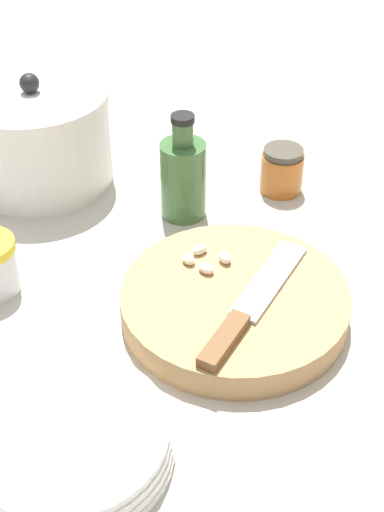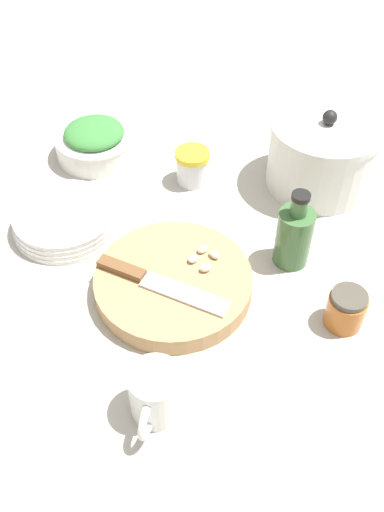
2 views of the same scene
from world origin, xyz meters
name	(u,v)px [view 2 (image 2 of 2)]	position (x,y,z in m)	size (l,w,h in m)	color
ground_plane	(183,244)	(0.00, 0.00, 0.00)	(5.00, 5.00, 0.00)	#B2ADA3
cutting_board	(173,283)	(0.10, -0.06, 0.02)	(0.27, 0.27, 0.04)	tan
chef_knife	(153,281)	(0.10, -0.09, 0.04)	(0.19, 0.18, 0.01)	brown
garlic_cloves	(204,258)	(0.08, 0.01, 0.04)	(0.06, 0.06, 0.01)	silver
herb_bowl	(95,141)	(-0.32, -0.08, 0.04)	(0.17, 0.17, 0.08)	silver
spice_jar	(192,166)	(-0.17, 0.08, 0.04)	(0.07, 0.07, 0.07)	silver
coffee_mug	(155,395)	(0.30, -0.16, 0.04)	(0.10, 0.08, 0.09)	silver
plate_stack	(65,220)	(-0.12, -0.19, 0.02)	(0.20, 0.20, 0.04)	silver
honey_jar	(346,309)	(0.26, 0.18, 0.03)	(0.06, 0.06, 0.07)	#B26023
oil_bottle	(294,235)	(0.11, 0.16, 0.06)	(0.06, 0.06, 0.15)	#3D6638
stock_pot	(322,154)	(-0.07, 0.32, 0.07)	(0.22, 0.22, 0.17)	silver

